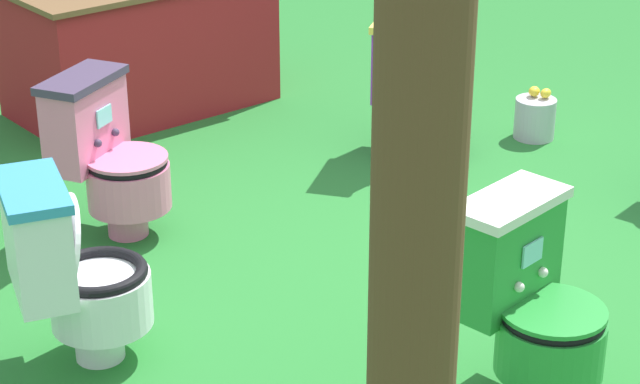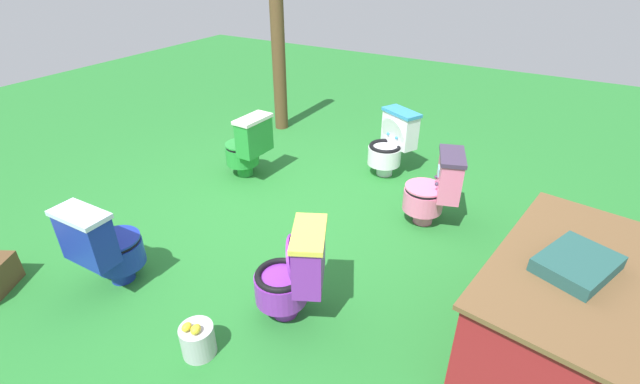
# 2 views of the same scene
# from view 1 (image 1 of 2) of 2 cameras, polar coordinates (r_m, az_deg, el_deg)

# --- Properties ---
(ground) EXTENTS (14.00, 14.00, 0.00)m
(ground) POSITION_cam_1_polar(r_m,az_deg,el_deg) (4.98, 5.28, -3.28)
(ground) COLOR #26752D
(toilet_white) EXTENTS (0.62, 0.58, 0.73)m
(toilet_white) POSITION_cam_1_polar(r_m,az_deg,el_deg) (4.17, -12.21, -3.86)
(toilet_white) COLOR white
(toilet_white) RESTS_ON ground
(toilet_pink) EXTENTS (0.54, 0.59, 0.73)m
(toilet_pink) POSITION_cam_1_polar(r_m,az_deg,el_deg) (5.13, -10.42, 1.77)
(toilet_pink) COLOR pink
(toilet_pink) RESTS_ON ground
(toilet_purple) EXTENTS (0.58, 0.62, 0.73)m
(toilet_purple) POSITION_cam_1_polar(r_m,az_deg,el_deg) (5.93, 4.87, 5.27)
(toilet_purple) COLOR purple
(toilet_purple) RESTS_ON ground
(toilet_green) EXTENTS (0.44, 0.51, 0.73)m
(toilet_green) POSITION_cam_1_polar(r_m,az_deg,el_deg) (3.95, 10.41, -5.41)
(toilet_green) COLOR green
(toilet_green) RESTS_ON ground
(vendor_table) EXTENTS (1.58, 1.08, 0.85)m
(vendor_table) POSITION_cam_1_polar(r_m,az_deg,el_deg) (6.66, -8.96, 7.40)
(vendor_table) COLOR maroon
(vendor_table) RESTS_ON ground
(wooden_post) EXTENTS (0.18, 0.18, 2.15)m
(wooden_post) POSITION_cam_1_polar(r_m,az_deg,el_deg) (2.31, 4.59, -8.02)
(wooden_post) COLOR brown
(wooden_post) RESTS_ON ground
(lemon_bucket) EXTENTS (0.22, 0.22, 0.28)m
(lemon_bucket) POSITION_cam_1_polar(r_m,az_deg,el_deg) (6.31, 10.62, 3.68)
(lemon_bucket) COLOR #B7B7BF
(lemon_bucket) RESTS_ON ground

